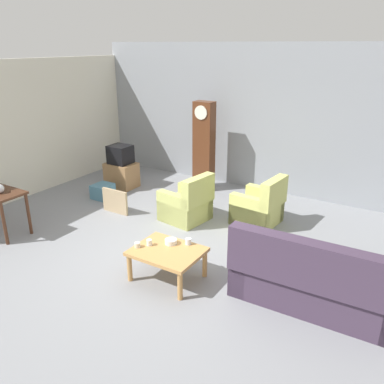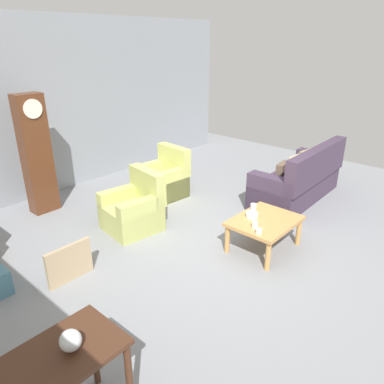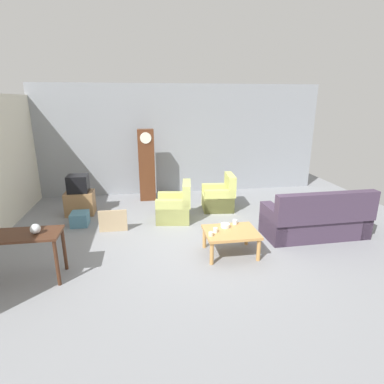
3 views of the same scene
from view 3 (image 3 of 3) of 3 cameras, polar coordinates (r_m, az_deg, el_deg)
The scene contains 17 objects.
ground_plane at distance 6.36m, azimuth 2.30°, elevation -8.89°, with size 10.40×10.40×0.00m, color gray.
garage_door_wall at distance 9.37m, azimuth -1.93°, elevation 9.66°, with size 8.40×0.16×3.20m, color gray.
couch_floral at distance 6.87m, azimuth 22.03°, elevation -4.94°, with size 2.12×0.92×1.04m.
armchair_olive_near at distance 7.27m, azimuth -3.11°, elevation -2.93°, with size 0.89×0.87×0.92m.
armchair_olive_far at distance 8.03m, azimuth 5.09°, elevation -1.07°, with size 0.86×0.83×0.92m.
coffee_table_wood at distance 5.72m, azimuth 7.19°, elevation -7.77°, with size 0.96×0.76×0.46m.
console_table_dark at distance 5.46m, azimuth -29.72°, elevation -7.91°, with size 1.30×0.56×0.79m.
grandfather_clock at distance 8.68m, azimuth -8.39°, elevation 4.93°, with size 0.44×0.30×1.99m.
tv_stand_cabinet at distance 8.16m, azimuth -20.02°, elevation -1.90°, with size 0.68×0.52×0.57m, color #997047.
tv_crt at distance 8.02m, azimuth -20.36°, elevation 1.46°, with size 0.48×0.44×0.42m, color black.
framed_picture_leaning at distance 6.88m, azimuth -14.43°, elevation -5.21°, with size 0.60×0.05×0.48m, color tan.
storage_box_blue at distance 7.46m, azimuth -20.07°, elevation -4.70°, with size 0.38×0.43×0.31m, color teal.
glass_dome_cloche at distance 5.27m, azimuth -27.04°, elevation -6.09°, with size 0.16×0.16×0.16m, color silver.
cup_white_porcelain at distance 5.58m, azimuth 4.35°, elevation -7.06°, with size 0.08×0.08×0.09m, color white.
cup_blue_rimmed at distance 5.98m, azimuth 7.95°, elevation -5.52°, with size 0.09×0.09×0.09m, color silver.
cup_cream_tall at distance 5.45m, azimuth 3.52°, elevation -7.78°, with size 0.09×0.09×0.07m, color beige.
bowl_white_stacked at distance 5.82m, azimuth 6.18°, elevation -6.20°, with size 0.17×0.17×0.07m, color white.
Camera 3 is at (-1.15, -5.62, 2.75)m, focal length 28.78 mm.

